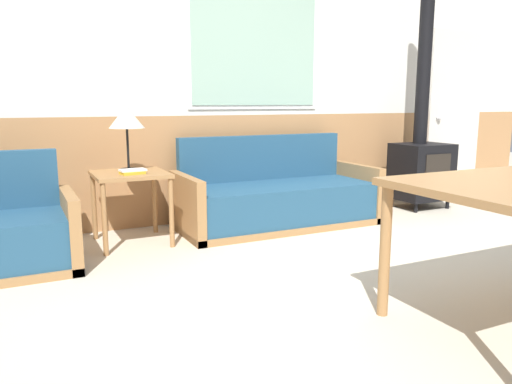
{
  "coord_description": "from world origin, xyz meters",
  "views": [
    {
      "loc": [
        -2.49,
        -1.98,
        1.17
      ],
      "look_at": [
        -0.96,
        1.16,
        0.53
      ],
      "focal_mm": 35.0,
      "sensor_mm": 36.0,
      "label": 1
    }
  ],
  "objects_px": {
    "side_table": "(130,184)",
    "wood_stove": "(422,155)",
    "couch": "(277,199)",
    "armchair": "(9,236)",
    "table_lamp": "(126,119)"
  },
  "relations": [
    {
      "from": "couch",
      "to": "wood_stove",
      "type": "height_order",
      "value": "wood_stove"
    },
    {
      "from": "side_table",
      "to": "couch",
      "type": "bearing_deg",
      "value": 0.45
    },
    {
      "from": "armchair",
      "to": "table_lamp",
      "type": "height_order",
      "value": "table_lamp"
    },
    {
      "from": "side_table",
      "to": "wood_stove",
      "type": "relative_size",
      "value": 0.26
    },
    {
      "from": "table_lamp",
      "to": "wood_stove",
      "type": "relative_size",
      "value": 0.23
    },
    {
      "from": "couch",
      "to": "armchair",
      "type": "xyz_separation_m",
      "value": [
        -2.29,
        -0.31,
        -0.01
      ]
    },
    {
      "from": "table_lamp",
      "to": "wood_stove",
      "type": "distance_m",
      "value": 3.22
    },
    {
      "from": "couch",
      "to": "table_lamp",
      "type": "xyz_separation_m",
      "value": [
        -1.36,
        0.09,
        0.78
      ]
    },
    {
      "from": "couch",
      "to": "armchair",
      "type": "height_order",
      "value": "couch"
    },
    {
      "from": "armchair",
      "to": "wood_stove",
      "type": "relative_size",
      "value": 0.39
    },
    {
      "from": "armchair",
      "to": "wood_stove",
      "type": "bearing_deg",
      "value": -5.13
    },
    {
      "from": "side_table",
      "to": "table_lamp",
      "type": "xyz_separation_m",
      "value": [
        0.01,
        0.1,
        0.53
      ]
    },
    {
      "from": "side_table",
      "to": "wood_stove",
      "type": "bearing_deg",
      "value": 0.74
    },
    {
      "from": "couch",
      "to": "side_table",
      "type": "distance_m",
      "value": 1.4
    },
    {
      "from": "armchair",
      "to": "side_table",
      "type": "xyz_separation_m",
      "value": [
        0.92,
        0.3,
        0.26
      ]
    }
  ]
}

